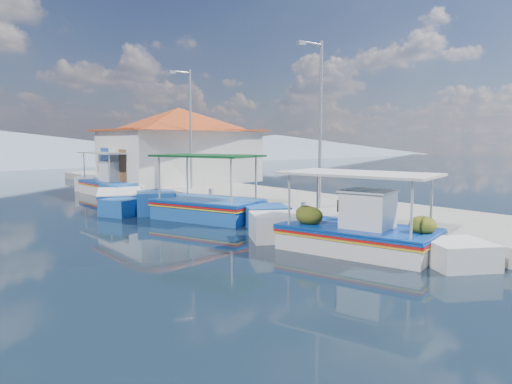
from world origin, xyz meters
TOP-DOWN VIEW (x-y plane):
  - ground at (0.00, 0.00)m, footprint 160.00×160.00m
  - quay at (5.90, 6.00)m, footprint 5.00×44.00m
  - bollards at (3.80, 5.25)m, footprint 0.20×17.20m
  - main_caique at (2.03, -1.82)m, footprint 3.33×6.99m
  - caique_green_canopy at (1.75, 5.14)m, footprint 3.77×6.82m
  - caique_blue_hull at (0.30, 10.11)m, footprint 3.40×5.93m
  - caique_far at (2.11, 15.44)m, footprint 2.37×7.37m
  - harbor_building at (6.20, 15.00)m, footprint 10.49×10.49m
  - lamp_post_near at (4.51, 2.00)m, footprint 1.21×0.14m
  - lamp_post_far at (4.51, 11.00)m, footprint 1.21×0.14m
  - mountain_ridge at (6.54, 56.00)m, footprint 171.40×96.00m

SIDE VIEW (x-z plane):
  - ground at x=0.00m, z-range 0.00..0.00m
  - quay at x=5.90m, z-range 0.00..0.50m
  - caique_blue_hull at x=0.30m, z-range -0.26..0.87m
  - caique_green_canopy at x=1.75m, z-range -0.95..1.76m
  - main_caique at x=2.03m, z-range -0.73..1.65m
  - caique_far at x=2.11m, z-range -0.81..1.77m
  - bollards at x=3.80m, z-range 0.50..0.80m
  - mountain_ridge at x=6.54m, z-range -0.71..4.79m
  - harbor_building at x=6.20m, z-range 0.58..4.98m
  - lamp_post_near at x=4.51m, z-range 0.85..6.85m
  - lamp_post_far at x=4.51m, z-range 0.85..6.85m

